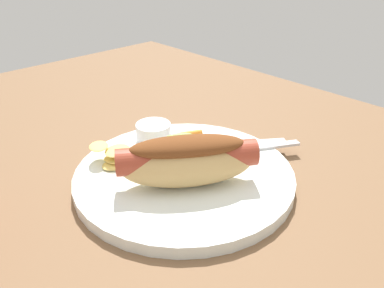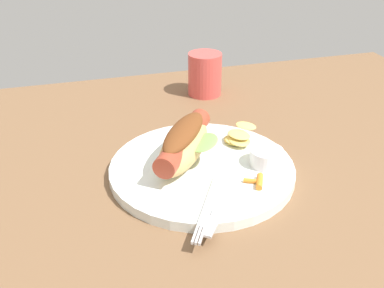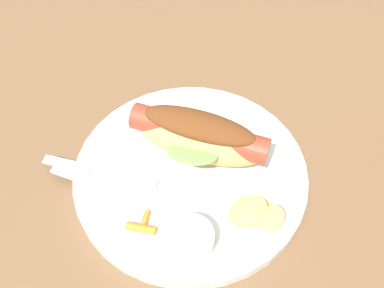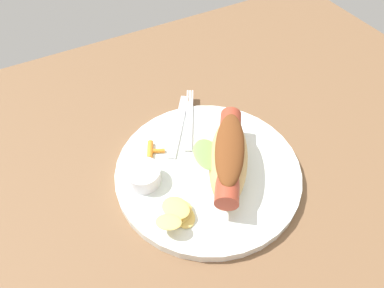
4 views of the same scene
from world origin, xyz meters
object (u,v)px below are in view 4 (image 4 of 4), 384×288
object	(u,v)px
plate	(208,172)
fork	(189,120)
sauce_ramekin	(143,176)
carrot_garnish	(152,150)
knife	(179,125)
hot_dog	(228,156)
chips_pile	(177,212)

from	to	relation	value
plate	fork	world-z (taller)	fork
sauce_ramekin	carrot_garnish	distance (cm)	5.84
knife	carrot_garnish	xyz separation A→B (cm)	(6.39, 3.18, 0.26)
sauce_ramekin	carrot_garnish	world-z (taller)	sauce_ramekin
fork	plate	bearing A→B (deg)	-163.05
hot_dog	fork	size ratio (longest dim) A/B	1.24
fork	hot_dog	bearing A→B (deg)	-150.39
chips_pile	hot_dog	bearing A→B (deg)	-160.93
sauce_ramekin	fork	world-z (taller)	sauce_ramekin
hot_dog	sauce_ramekin	size ratio (longest dim) A/B	3.21
fork	carrot_garnish	distance (cm)	9.23
chips_pile	carrot_garnish	xyz separation A→B (cm)	(-1.78, -12.48, -0.65)
hot_dog	knife	distance (cm)	12.68
plate	chips_pile	size ratio (longest dim) A/B	4.08
plate	fork	size ratio (longest dim) A/B	2.14
sauce_ramekin	fork	size ratio (longest dim) A/B	0.39
knife	hot_dog	bearing A→B (deg)	-133.30
chips_pile	fork	bearing A→B (deg)	-123.12
fork	chips_pile	xyz separation A→B (cm)	(10.36, 15.88, 0.89)
sauce_ramekin	knife	distance (cm)	12.60
plate	carrot_garnish	xyz separation A→B (cm)	(6.25, -7.23, 1.24)
hot_dog	sauce_ramekin	world-z (taller)	hot_dog
plate	fork	distance (cm)	10.93
hot_dog	fork	distance (cm)	12.69
fork	chips_pile	world-z (taller)	chips_pile
hot_dog	chips_pile	bearing A→B (deg)	143.46
sauce_ramekin	chips_pile	distance (cm)	7.99
fork	carrot_garnish	xyz separation A→B (cm)	(8.58, 3.40, 0.24)
plate	knife	distance (cm)	10.45
knife	chips_pile	distance (cm)	17.68
sauce_ramekin	hot_dog	bearing A→B (deg)	160.73
plate	carrot_garnish	world-z (taller)	carrot_garnish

